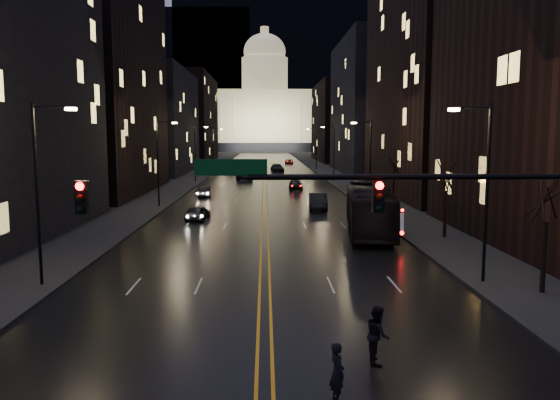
{
  "coord_description": "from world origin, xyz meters",
  "views": [
    {
      "loc": [
        0.03,
        -16.51,
        7.47
      ],
      "look_at": [
        0.82,
        12.31,
        4.03
      ],
      "focal_mm": 35.0,
      "sensor_mm": 36.0,
      "label": 1
    }
  ],
  "objects": [
    {
      "name": "oncoming_car_c",
      "position": [
        -3.47,
        74.1,
        0.78
      ],
      "size": [
        3.16,
        5.86,
        1.56
      ],
      "primitive_type": "imported",
      "rotation": [
        0.0,
        0.0,
        3.24
      ],
      "color": "black",
      "rests_on": "ground"
    },
    {
      "name": "building_left_far",
      "position": [
        -21.0,
        92.0,
        10.0
      ],
      "size": [
        12.0,
        34.0,
        20.0
      ],
      "primitive_type": "cube",
      "color": "black",
      "rests_on": "ground"
    },
    {
      "name": "streetlamp_left_near",
      "position": [
        -10.81,
        10.0,
        5.08
      ],
      "size": [
        2.13,
        0.25,
        9.0
      ],
      "color": "black",
      "rests_on": "ground"
    },
    {
      "name": "tree_right_far",
      "position": [
        13.0,
        38.0,
        4.53
      ],
      "size": [
        2.4,
        2.4,
        6.65
      ],
      "color": "black",
      "rests_on": "ground"
    },
    {
      "name": "streetlamp_right_far",
      "position": [
        10.81,
        70.0,
        5.08
      ],
      "size": [
        2.13,
        0.25,
        9.0
      ],
      "color": "black",
      "rests_on": "ground"
    },
    {
      "name": "capitol",
      "position": [
        0.0,
        250.0,
        17.15
      ],
      "size": [
        90.0,
        50.0,
        58.5
      ],
      "color": "black",
      "rests_on": "ground"
    },
    {
      "name": "pedestrian_b",
      "position": [
        3.72,
        0.65,
        0.96
      ],
      "size": [
        0.55,
        0.95,
        1.92
      ],
      "primitive_type": "imported",
      "rotation": [
        0.0,
        0.0,
        1.53
      ],
      "color": "black",
      "rests_on": "ground"
    },
    {
      "name": "sidewalk_left",
      "position": [
        -14.0,
        130.0,
        0.08
      ],
      "size": [
        8.0,
        320.0,
        0.16
      ],
      "primitive_type": "cube",
      "color": "black",
      "rests_on": "ground"
    },
    {
      "name": "tree_right_mid",
      "position": [
        13.0,
        22.0,
        4.53
      ],
      "size": [
        2.4,
        2.4,
        6.65
      ],
      "color": "black",
      "rests_on": "ground"
    },
    {
      "name": "streetlamp_right_dist",
      "position": [
        10.81,
        100.0,
        5.08
      ],
      "size": [
        2.13,
        0.25,
        9.0
      ],
      "color": "black",
      "rests_on": "ground"
    },
    {
      "name": "tree_right_near",
      "position": [
        13.0,
        8.0,
        4.53
      ],
      "size": [
        2.4,
        2.4,
        6.65
      ],
      "color": "black",
      "rests_on": "ground"
    },
    {
      "name": "building_left_dist",
      "position": [
        -21.0,
        140.0,
        12.0
      ],
      "size": [
        12.0,
        40.0,
        24.0
      ],
      "primitive_type": "cube",
      "color": "black",
      "rests_on": "ground"
    },
    {
      "name": "ground",
      "position": [
        0.0,
        0.0,
        0.0
      ],
      "size": [
        900.0,
        900.0,
        0.0
      ],
      "primitive_type": "plane",
      "color": "black",
      "rests_on": "ground"
    },
    {
      "name": "road",
      "position": [
        0.0,
        130.0,
        0.01
      ],
      "size": [
        20.0,
        320.0,
        0.02
      ],
      "primitive_type": "cube",
      "color": "black",
      "rests_on": "ground"
    },
    {
      "name": "building_left_mid",
      "position": [
        -21.0,
        54.0,
        14.0
      ],
      "size": [
        12.0,
        30.0,
        28.0
      ],
      "primitive_type": "cube",
      "color": "black",
      "rests_on": "ground"
    },
    {
      "name": "streetlamp_left_dist",
      "position": [
        -10.81,
        100.0,
        5.08
      ],
      "size": [
        2.13,
        0.25,
        9.0
      ],
      "color": "black",
      "rests_on": "ground"
    },
    {
      "name": "pedestrian_a",
      "position": [
        2.03,
        -2.0,
        0.87
      ],
      "size": [
        0.57,
        0.72,
        1.73
      ],
      "primitive_type": "imported",
      "rotation": [
        0.0,
        0.0,
        1.85
      ],
      "color": "black",
      "rests_on": "ground"
    },
    {
      "name": "building_right_dist",
      "position": [
        21.0,
        140.0,
        11.0
      ],
      "size": [
        12.0,
        40.0,
        22.0
      ],
      "primitive_type": "cube",
      "color": "black",
      "rests_on": "ground"
    },
    {
      "name": "bus",
      "position": [
        7.98,
        24.42,
        1.82
      ],
      "size": [
        4.64,
        13.37,
        3.65
      ],
      "primitive_type": "imported",
      "rotation": [
        0.0,
        0.0,
        -0.12
      ],
      "color": "black",
      "rests_on": "ground"
    },
    {
      "name": "receding_car_c",
      "position": [
        2.5,
        94.23,
        0.8
      ],
      "size": [
        2.98,
        5.78,
        1.6
      ],
      "primitive_type": "imported",
      "rotation": [
        0.0,
        0.0,
        0.14
      ],
      "color": "black",
      "rests_on": "ground"
    },
    {
      "name": "streetlamp_left_far",
      "position": [
        -10.81,
        70.0,
        5.08
      ],
      "size": [
        2.13,
        0.25,
        9.0
      ],
      "color": "black",
      "rests_on": "ground"
    },
    {
      "name": "mountain_ridge",
      "position": [
        40.0,
        380.0,
        65.0
      ],
      "size": [
        520.0,
        60.0,
        130.0
      ],
      "primitive_type": "cube",
      "color": "black",
      "rests_on": "ground"
    },
    {
      "name": "oncoming_car_d",
      "position": [
        -6.79,
        91.75,
        0.76
      ],
      "size": [
        2.23,
        5.27,
        1.52
      ],
      "primitive_type": "imported",
      "rotation": [
        0.0,
        0.0,
        3.12
      ],
      "color": "black",
      "rests_on": "ground"
    },
    {
      "name": "building_right_mid",
      "position": [
        21.0,
        92.0,
        13.0
      ],
      "size": [
        12.0,
        34.0,
        26.0
      ],
      "primitive_type": "cube",
      "color": "black",
      "rests_on": "ground"
    },
    {
      "name": "streetlamp_right_near",
      "position": [
        10.81,
        10.0,
        5.08
      ],
      "size": [
        2.13,
        0.25,
        9.0
      ],
      "color": "black",
      "rests_on": "ground"
    },
    {
      "name": "receding_car_d",
      "position": [
        6.24,
        124.83,
        0.63
      ],
      "size": [
        2.19,
        4.56,
        1.25
      ],
      "primitive_type": "imported",
      "rotation": [
        0.0,
        0.0,
        -0.03
      ],
      "color": "black",
      "rests_on": "ground"
    },
    {
      "name": "streetlamp_left_mid",
      "position": [
        -10.81,
        40.0,
        5.08
      ],
      "size": [
        2.13,
        0.25,
        9.0
      ],
      "color": "black",
      "rests_on": "ground"
    },
    {
      "name": "sidewalk_right",
      "position": [
        14.0,
        130.0,
        0.08
      ],
      "size": [
        8.0,
        320.0,
        0.16
      ],
      "primitive_type": "cube",
      "color": "black",
      "rests_on": "ground"
    },
    {
      "name": "oncoming_car_b",
      "position": [
        -7.27,
        49.01,
        0.68
      ],
      "size": [
        1.88,
        4.27,
        1.36
      ],
      "primitive_type": "imported",
      "rotation": [
        0.0,
        0.0,
        3.25
      ],
      "color": "black",
      "rests_on": "ground"
    },
    {
      "name": "traffic_signal",
      "position": [
        5.91,
        -0.0,
        5.1
      ],
      "size": [
        17.29,
        0.45,
        7.0
      ],
      "color": "black",
      "rests_on": "ground"
    },
    {
      "name": "building_right_tall",
      "position": [
        21.0,
        50.0,
        19.0
      ],
      "size": [
        12.0,
        30.0,
        38.0
      ],
      "primitive_type": "cube",
      "color": "black",
      "rests_on": "ground"
    },
    {
      "name": "center_line",
      "position": [
        0.0,
        130.0,
        0.03
      ],
      "size": [
        0.62,
        320.0,
        0.01
      ],
      "primitive_type": "cube",
      "color": "orange",
      "rests_on": "road"
    },
    {
      "name": "streetlamp_right_mid",
      "position": [
        10.81,
        40.0,
        5.08
      ],
      "size": [
        2.13,
        0.25,
        9.0
      ],
      "color": "black",
      "rests_on": "ground"
    },
    {
      "name": "receding_car_b",
      "position": [
        4.19,
        57.57,
        0.74
      ],
      "size": [
        1.87,
        4.39,
        1.48
      ],
      "primitive_type": "imported",
      "rotation": [
        0.0,
        0.0,
        0.03
      ],
      "color": "black",
      "rests_on": "ground"
    },
    {
      "name": "oncoming_car_a",
      "position": [
        -5.89,
        30.92,
        0.7
      ],
      "size": [
        2.09,
        4.26,
        1.4
      ],
      "primitive_type": "imported",
      "rotation": [
        0.0,
        0.0,
        3.03
      ],
      "color": "black",
      "rests_on": "ground"
    },
    {
      "name": "receding_car_a",
      "position": [
        5.3,
        37.51,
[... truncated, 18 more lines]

